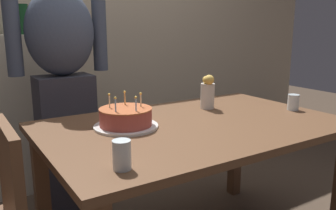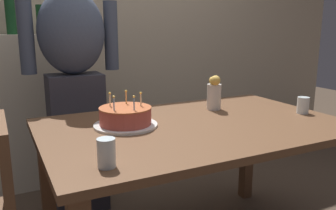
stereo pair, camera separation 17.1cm
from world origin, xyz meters
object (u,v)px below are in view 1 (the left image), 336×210
Objects in this scene: water_glass_far at (293,102)px; flower_vase at (208,92)px; birthday_cake at (126,118)px; water_glass_near at (122,155)px; person_man_bearded at (63,83)px.

water_glass_far is 0.45× the size of flower_vase.
water_glass_near is (-0.23, -0.45, 0.01)m from birthday_cake.
flower_vase reaches higher than water_glass_far.
water_glass_far is 0.50m from flower_vase.
water_glass_near is 1.23m from water_glass_far.
water_glass_far is at bearing 11.93° from water_glass_near.
person_man_bearded is (-1.07, 0.86, 0.09)m from water_glass_far.
flower_vase is (-0.39, 0.30, 0.05)m from water_glass_far.
person_man_bearded reaches higher than birthday_cake.
flower_vase is at bearing 34.28° from water_glass_near.
water_glass_near is 0.98m from flower_vase.
water_glass_far is at bearing -11.18° from birthday_cake.
person_man_bearded is at bearing 98.34° from birthday_cake.
person_man_bearded is (-0.10, 0.67, 0.09)m from birthday_cake.
birthday_cake is at bearing -169.69° from flower_vase.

